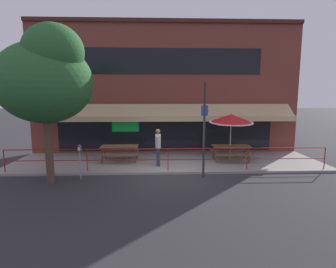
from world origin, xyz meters
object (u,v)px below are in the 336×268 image
object	(u,v)px
picnic_table_left	(120,149)
street_tree_curbside	(46,77)
picnic_table_centre	(231,149)
parking_meter_near	(80,151)
street_sign_pole	(204,130)
pedestrian_walking	(158,145)
patio_umbrella_centre	(231,119)

from	to	relation	value
picnic_table_left	street_tree_curbside	xyz separation A→B (m)	(-2.10, -2.99, 3.24)
picnic_table_centre	street_tree_curbside	distance (m)	8.73
parking_meter_near	picnic_table_centre	bearing A→B (deg)	19.98
picnic_table_centre	street_tree_curbside	xyz separation A→B (m)	(-7.59, -2.85, 3.24)
street_sign_pole	picnic_table_left	bearing A→B (deg)	146.35
picnic_table_left	street_sign_pole	size ratio (longest dim) A/B	0.48
pedestrian_walking	street_tree_curbside	bearing A→B (deg)	-152.75
street_sign_pole	street_tree_curbside	bearing A→B (deg)	-174.95
picnic_table_left	parking_meter_near	world-z (taller)	parking_meter_near
street_tree_curbside	street_sign_pole	bearing A→B (deg)	5.05
street_sign_pole	street_tree_curbside	size ratio (longest dim) A/B	0.66
patio_umbrella_centre	parking_meter_near	xyz separation A→B (m)	(-6.66, -2.58, -1.03)
pedestrian_walking	picnic_table_centre	bearing A→B (deg)	12.43
picnic_table_centre	street_sign_pole	bearing A→B (deg)	-127.16
patio_umbrella_centre	street_tree_curbside	size ratio (longest dim) A/B	0.41
pedestrian_walking	picnic_table_left	bearing A→B (deg)	153.63
street_sign_pole	street_tree_curbside	distance (m)	6.18
picnic_table_left	street_sign_pole	distance (m)	4.63
picnic_table_left	parking_meter_near	bearing A→B (deg)	-114.62
picnic_table_centre	street_sign_pole	world-z (taller)	street_sign_pole
picnic_table_left	street_sign_pole	xyz separation A→B (m)	(3.72, -2.47, 1.24)
picnic_table_left	patio_umbrella_centre	world-z (taller)	patio_umbrella_centre
picnic_table_centre	pedestrian_walking	size ratio (longest dim) A/B	1.05
street_sign_pole	street_tree_curbside	world-z (taller)	street_tree_curbside
patio_umbrella_centre	street_tree_curbside	world-z (taller)	street_tree_curbside
picnic_table_centre	street_sign_pole	size ratio (longest dim) A/B	0.48
picnic_table_centre	street_sign_pole	xyz separation A→B (m)	(-1.77, -2.33, 1.24)
street_tree_curbside	picnic_table_left	bearing A→B (deg)	54.89
parking_meter_near	street_sign_pole	distance (m)	4.96
pedestrian_walking	street_sign_pole	world-z (taller)	street_sign_pole
patio_umbrella_centre	street_sign_pole	world-z (taller)	street_sign_pole
patio_umbrella_centre	pedestrian_walking	bearing A→B (deg)	-165.25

